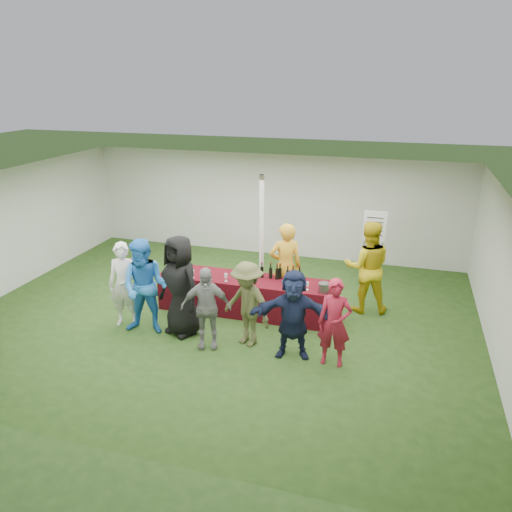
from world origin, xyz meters
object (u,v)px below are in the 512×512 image
(customer_3, at_px, (206,308))
(customer_4, at_px, (247,304))
(dump_bucket, at_px, (324,288))
(staff_back, at_px, (367,267))
(serving_table, at_px, (247,295))
(wine_list_sign, at_px, (374,232))
(customer_1, at_px, (145,287))
(staff_pourer, at_px, (285,267))
(customer_2, at_px, (180,286))
(customer_0, at_px, (124,285))
(customer_6, at_px, (334,323))
(customer_5, at_px, (293,314))

(customer_3, distance_m, customer_4, 0.73)
(dump_bucket, bearing_deg, staff_back, 55.00)
(serving_table, distance_m, wine_list_sign, 3.25)
(dump_bucket, relative_size, staff_back, 0.11)
(wine_list_sign, bearing_deg, customer_3, -125.92)
(customer_1, xyz_separation_m, customer_3, (1.28, -0.19, -0.16))
(dump_bucket, xyz_separation_m, customer_3, (-1.87, -1.29, -0.08))
(staff_pourer, bearing_deg, staff_back, 168.69)
(customer_2, relative_size, customer_4, 1.22)
(customer_2, height_order, customer_4, customer_2)
(customer_1, height_order, customer_4, customer_1)
(dump_bucket, xyz_separation_m, wine_list_sign, (0.72, 2.29, 0.48))
(staff_back, xyz_separation_m, customer_1, (-3.85, -2.11, -0.04))
(serving_table, relative_size, customer_2, 1.88)
(customer_2, bearing_deg, serving_table, 76.52)
(dump_bucket, height_order, customer_0, customer_0)
(serving_table, bearing_deg, wine_list_sign, 41.65)
(serving_table, relative_size, wine_list_sign, 2.00)
(wine_list_sign, relative_size, staff_back, 0.94)
(serving_table, height_order, customer_1, customer_1)
(staff_pourer, xyz_separation_m, customer_1, (-2.24, -1.75, -0.01))
(dump_bucket, height_order, staff_pourer, staff_pourer)
(customer_2, xyz_separation_m, customer_6, (2.88, -0.27, -0.20))
(customer_0, bearing_deg, staff_pourer, 18.19)
(customer_2, height_order, customer_3, customer_2)
(customer_0, bearing_deg, customer_3, -22.46)
(customer_1, distance_m, customer_5, 2.82)
(customer_5, bearing_deg, wine_list_sign, 63.30)
(dump_bucket, relative_size, customer_5, 0.13)
(dump_bucket, bearing_deg, customer_1, -160.75)
(staff_pourer, height_order, customer_1, staff_pourer)
(staff_pourer, height_order, customer_2, customer_2)
(staff_back, bearing_deg, staff_pourer, 1.35)
(customer_2, relative_size, customer_6, 1.26)
(staff_pourer, distance_m, customer_4, 1.69)
(wine_list_sign, distance_m, customer_1, 5.16)
(staff_pourer, xyz_separation_m, customer_4, (-0.30, -1.65, -0.13))
(customer_3, height_order, customer_6, customer_6)
(customer_3, bearing_deg, staff_back, 24.49)
(serving_table, xyz_separation_m, customer_2, (-0.90, -1.16, 0.58))
(customer_3, relative_size, customer_6, 0.99)
(dump_bucket, height_order, customer_1, customer_1)
(customer_1, xyz_separation_m, customer_5, (2.81, -0.06, -0.12))
(wine_list_sign, xyz_separation_m, customer_3, (-2.59, -3.58, -0.56))
(customer_4, bearing_deg, customer_0, -155.83)
(customer_1, height_order, customer_3, customer_1)
(customer_0, height_order, customer_1, customer_1)
(customer_3, bearing_deg, staff_pourer, 46.37)
(dump_bucket, xyz_separation_m, customer_1, (-3.14, -1.10, 0.08))
(customer_4, height_order, customer_6, customer_4)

